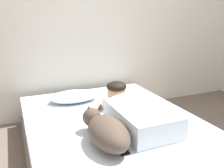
% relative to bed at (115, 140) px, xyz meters
% --- Properties ---
extents(back_wall, '(4.43, 0.12, 2.50)m').
position_rel_bed_xyz_m(back_wall, '(0.25, 1.18, 1.08)').
color(back_wall, silver).
rests_on(back_wall, ground).
extents(bed, '(1.51, 2.09, 0.34)m').
position_rel_bed_xyz_m(bed, '(0.00, 0.00, 0.00)').
color(bed, '#726051').
rests_on(bed, ground).
extents(pillow, '(0.52, 0.32, 0.11)m').
position_rel_bed_xyz_m(pillow, '(-0.20, 0.66, 0.23)').
color(pillow, silver).
rests_on(pillow, bed).
extents(person_lying, '(0.43, 0.92, 0.27)m').
position_rel_bed_xyz_m(person_lying, '(0.15, -0.05, 0.28)').
color(person_lying, silver).
rests_on(person_lying, bed).
extents(dog, '(0.26, 0.57, 0.21)m').
position_rel_bed_xyz_m(dog, '(-0.21, -0.31, 0.28)').
color(dog, '#4C3D33').
rests_on(dog, bed).
extents(coffee_cup, '(0.12, 0.09, 0.07)m').
position_rel_bed_xyz_m(coffee_cup, '(0.25, 0.47, 0.21)').
color(coffee_cup, teal).
rests_on(coffee_cup, bed).
extents(cell_phone, '(0.07, 0.14, 0.01)m').
position_rel_bed_xyz_m(cell_phone, '(-0.15, -0.44, 0.18)').
color(cell_phone, black).
rests_on(cell_phone, bed).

